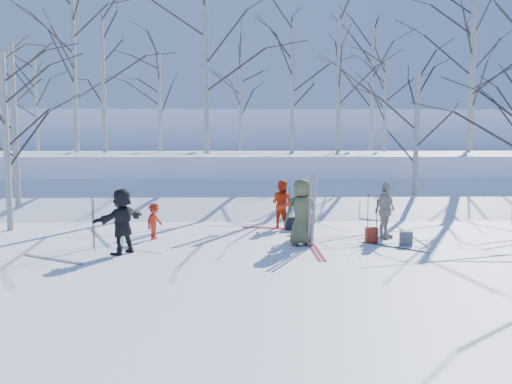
{
  "coord_description": "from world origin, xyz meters",
  "views": [
    {
      "loc": [
        -0.39,
        -12.81,
        2.79
      ],
      "look_at": [
        0.0,
        1.5,
        1.3
      ],
      "focal_mm": 35.0,
      "sensor_mm": 36.0,
      "label": 1
    }
  ],
  "objects_px": {
    "skier_red_seated": "(155,221)",
    "dog": "(302,225)",
    "skier_red_north": "(304,208)",
    "skier_cream_east": "(385,210)",
    "backpack_red": "(371,235)",
    "skier_grey_west": "(122,221)",
    "skier_olive_center": "(301,212)",
    "skier_redor_behind": "(282,204)",
    "backpack_dark": "(291,223)",
    "backpack_grey": "(406,238)"
  },
  "relations": [
    {
      "from": "skier_cream_east",
      "to": "skier_red_seated",
      "type": "bearing_deg",
      "value": 135.46
    },
    {
      "from": "backpack_grey",
      "to": "skier_olive_center",
      "type": "bearing_deg",
      "value": 177.77
    },
    {
      "from": "backpack_grey",
      "to": "backpack_dark",
      "type": "height_order",
      "value": "backpack_dark"
    },
    {
      "from": "skier_grey_west",
      "to": "backpack_grey",
      "type": "xyz_separation_m",
      "value": [
        7.3,
        0.75,
        -0.62
      ]
    },
    {
      "from": "skier_red_seated",
      "to": "skier_grey_west",
      "type": "bearing_deg",
      "value": -171.42
    },
    {
      "from": "skier_olive_center",
      "to": "skier_red_north",
      "type": "distance_m",
      "value": 1.24
    },
    {
      "from": "skier_red_north",
      "to": "backpack_dark",
      "type": "height_order",
      "value": "skier_red_north"
    },
    {
      "from": "skier_olive_center",
      "to": "backpack_grey",
      "type": "bearing_deg",
      "value": 167.83
    },
    {
      "from": "backpack_dark",
      "to": "skier_red_seated",
      "type": "bearing_deg",
      "value": -161.18
    },
    {
      "from": "skier_grey_west",
      "to": "backpack_grey",
      "type": "distance_m",
      "value": 7.37
    },
    {
      "from": "backpack_red",
      "to": "dog",
      "type": "bearing_deg",
      "value": 141.05
    },
    {
      "from": "skier_cream_east",
      "to": "dog",
      "type": "bearing_deg",
      "value": 116.95
    },
    {
      "from": "backpack_grey",
      "to": "skier_red_north",
      "type": "bearing_deg",
      "value": 152.61
    },
    {
      "from": "skier_red_north",
      "to": "skier_red_seated",
      "type": "bearing_deg",
      "value": -13.97
    },
    {
      "from": "skier_red_north",
      "to": "skier_cream_east",
      "type": "bearing_deg",
      "value": 153.48
    },
    {
      "from": "skier_red_north",
      "to": "backpack_grey",
      "type": "bearing_deg",
      "value": 135.03
    },
    {
      "from": "skier_red_north",
      "to": "skier_redor_behind",
      "type": "bearing_deg",
      "value": -88.98
    },
    {
      "from": "dog",
      "to": "backpack_red",
      "type": "height_order",
      "value": "dog"
    },
    {
      "from": "skier_cream_east",
      "to": "backpack_dark",
      "type": "xyz_separation_m",
      "value": [
        -2.52,
        1.45,
        -0.61
      ]
    },
    {
      "from": "dog",
      "to": "skier_olive_center",
      "type": "bearing_deg",
      "value": 29.05
    },
    {
      "from": "skier_red_seated",
      "to": "backpack_dark",
      "type": "relative_size",
      "value": 2.57
    },
    {
      "from": "skier_red_north",
      "to": "dog",
      "type": "xyz_separation_m",
      "value": [
        0.01,
        0.43,
        -0.58
      ]
    },
    {
      "from": "skier_olive_center",
      "to": "skier_cream_east",
      "type": "relative_size",
      "value": 1.1
    },
    {
      "from": "skier_redor_behind",
      "to": "skier_red_north",
      "type": "bearing_deg",
      "value": 145.9
    },
    {
      "from": "skier_redor_behind",
      "to": "backpack_dark",
      "type": "bearing_deg",
      "value": 157.29
    },
    {
      "from": "backpack_dark",
      "to": "skier_red_north",
      "type": "bearing_deg",
      "value": -76.69
    },
    {
      "from": "skier_olive_center",
      "to": "dog",
      "type": "bearing_deg",
      "value": -107.78
    },
    {
      "from": "skier_redor_behind",
      "to": "backpack_dark",
      "type": "distance_m",
      "value": 0.77
    },
    {
      "from": "skier_red_north",
      "to": "skier_red_seated",
      "type": "distance_m",
      "value": 4.29
    },
    {
      "from": "skier_olive_center",
      "to": "dog",
      "type": "height_order",
      "value": "skier_olive_center"
    },
    {
      "from": "skier_red_north",
      "to": "backpack_grey",
      "type": "distance_m",
      "value": 2.96
    },
    {
      "from": "backpack_grey",
      "to": "skier_grey_west",
      "type": "bearing_deg",
      "value": -174.17
    },
    {
      "from": "dog",
      "to": "skier_red_seated",
      "type": "bearing_deg",
      "value": -43.79
    },
    {
      "from": "skier_olive_center",
      "to": "skier_redor_behind",
      "type": "relative_size",
      "value": 1.17
    },
    {
      "from": "skier_red_seated",
      "to": "dog",
      "type": "xyz_separation_m",
      "value": [
        4.28,
        0.7,
        -0.26
      ]
    },
    {
      "from": "skier_red_north",
      "to": "skier_cream_east",
      "type": "relative_size",
      "value": 1.03
    },
    {
      "from": "skier_olive_center",
      "to": "backpack_red",
      "type": "bearing_deg",
      "value": 177.54
    },
    {
      "from": "skier_cream_east",
      "to": "backpack_grey",
      "type": "distance_m",
      "value": 1.19
    },
    {
      "from": "skier_redor_behind",
      "to": "dog",
      "type": "bearing_deg",
      "value": 152.6
    },
    {
      "from": "skier_redor_behind",
      "to": "skier_grey_west",
      "type": "distance_m",
      "value": 5.56
    },
    {
      "from": "skier_olive_center",
      "to": "skier_red_seated",
      "type": "relative_size",
      "value": 1.74
    },
    {
      "from": "skier_cream_east",
      "to": "skier_grey_west",
      "type": "distance_m",
      "value": 7.21
    },
    {
      "from": "skier_redor_behind",
      "to": "backpack_grey",
      "type": "bearing_deg",
      "value": 174.27
    },
    {
      "from": "skier_red_north",
      "to": "backpack_red",
      "type": "relative_size",
      "value": 3.96
    },
    {
      "from": "backpack_red",
      "to": "skier_redor_behind",
      "type": "bearing_deg",
      "value": 131.89
    },
    {
      "from": "skier_redor_behind",
      "to": "backpack_dark",
      "type": "xyz_separation_m",
      "value": [
        0.26,
        -0.46,
        -0.56
      ]
    },
    {
      "from": "dog",
      "to": "backpack_dark",
      "type": "xyz_separation_m",
      "value": [
        -0.27,
        0.66,
        -0.05
      ]
    },
    {
      "from": "skier_olive_center",
      "to": "skier_grey_west",
      "type": "bearing_deg",
      "value": 0.76
    },
    {
      "from": "skier_red_seated",
      "to": "backpack_red",
      "type": "distance_m",
      "value": 6.05
    },
    {
      "from": "skier_olive_center",
      "to": "skier_grey_west",
      "type": "distance_m",
      "value": 4.6
    }
  ]
}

